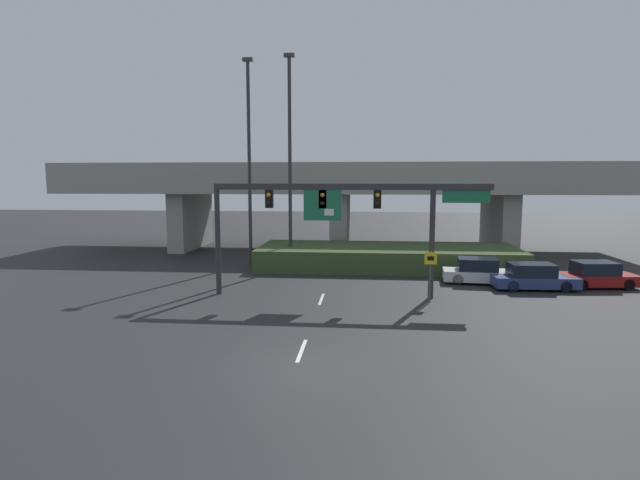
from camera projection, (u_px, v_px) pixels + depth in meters
name	position (u px, v px, depth m)	size (l,w,h in m)	color
ground_plane	(296.00, 366.00, 16.45)	(160.00, 160.00, 0.00)	#262628
lane_markings	(327.00, 283.00, 29.52)	(0.14, 25.81, 0.01)	silver
signal_gantry	(341.00, 206.00, 25.72)	(14.33, 0.44, 5.91)	#2D2D30
speed_limit_sign	(430.00, 269.00, 24.73)	(0.60, 0.11, 2.60)	#4C4C4C
highway_light_pole_near	(249.00, 158.00, 35.41)	(0.70, 0.36, 14.52)	#2D2D30
highway_light_pole_far	(290.00, 157.00, 34.18)	(0.70, 0.36, 14.51)	#2D2D30
overpass_bridge	(341.00, 190.00, 43.15)	(47.46, 9.83, 7.46)	gray
grass_embankment	(387.00, 257.00, 34.93)	(17.85, 6.45, 1.46)	#384C28
parked_sedan_near_right	(479.00, 272.00, 29.57)	(4.42, 2.14, 1.49)	silver
parked_sedan_mid_right	(533.00, 277.00, 27.94)	(4.62, 1.94, 1.46)	navy
parked_sedan_far_right	(596.00, 276.00, 28.41)	(4.39, 2.26, 1.48)	maroon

